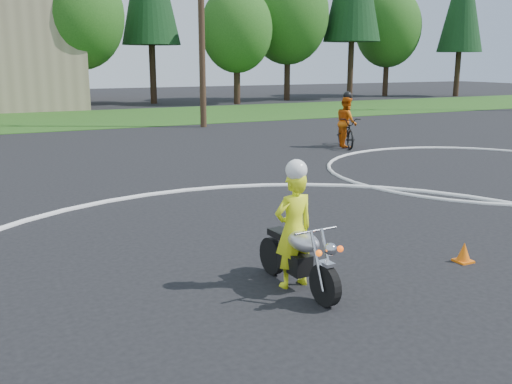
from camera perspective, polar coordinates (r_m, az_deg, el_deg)
name	(u,v)px	position (r m, az deg, el deg)	size (l,w,h in m)	color
grass_strip	(69,120)	(30.53, -18.22, 6.90)	(120.00, 10.00, 0.02)	#1E4714
course_markings	(392,233)	(10.16, 13.43, -3.99)	(19.05, 19.05, 0.12)	silver
primary_motorcycle	(299,257)	(7.41, 4.29, -6.47)	(0.61, 1.75, 0.92)	black
rider_primary_grp	(294,226)	(7.40, 3.80, -3.42)	(0.59, 0.41, 1.71)	#F0FF1A
rider_second_grp	(346,128)	(19.93, 9.02, 6.38)	(1.33, 2.09, 1.90)	black
treeline	(263,7)	(42.34, 0.72, 18.02)	(38.20, 8.10, 14.52)	#382619
utility_poles	(201,6)	(25.87, -5.51, 18.01)	(41.60, 1.12, 10.00)	#473321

